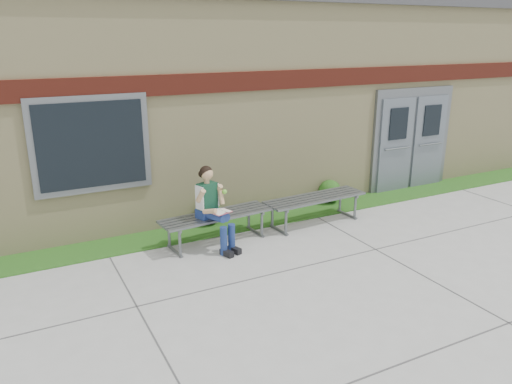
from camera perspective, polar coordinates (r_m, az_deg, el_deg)
ground at (r=7.65m, az=10.16°, el=-9.24°), size 80.00×80.00×0.00m
grass_strip at (r=9.65m, az=0.84°, el=-3.12°), size 16.00×0.80×0.02m
school_building at (r=12.19m, az=-6.76°, el=11.24°), size 16.20×6.22×4.20m
bench_left at (r=8.51m, az=-4.54°, el=-3.29°), size 2.00×0.73×0.51m
bench_right at (r=9.41m, az=6.75°, el=-1.24°), size 2.04×0.68×0.52m
girl at (r=8.17m, az=-4.94°, el=-1.58°), size 0.58×0.83×1.39m
shrub_mid at (r=9.36m, az=-5.49°, el=-2.22°), size 0.48×0.48×0.48m
shrub_east at (r=10.63m, az=8.43°, el=0.10°), size 0.48×0.48×0.48m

